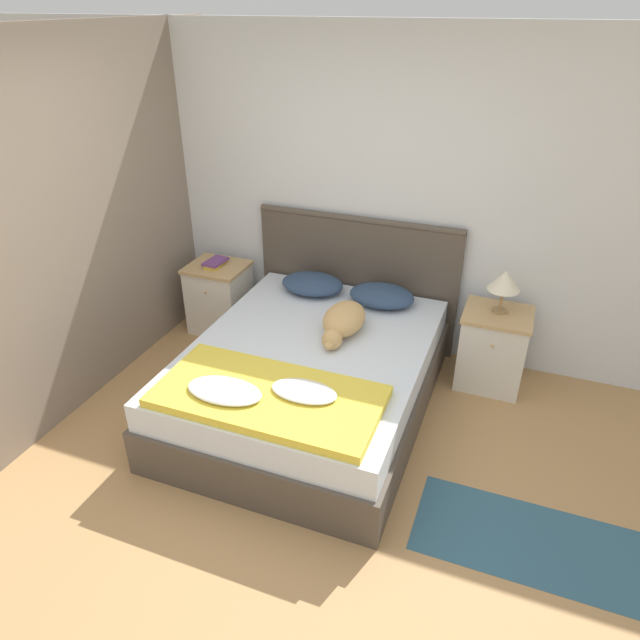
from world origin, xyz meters
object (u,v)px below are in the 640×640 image
object	(u,v)px
bed	(310,378)
nightstand_right	(493,348)
nightstand_left	(220,297)
pillow_left	(312,284)
dog	(343,321)
table_lamp	(504,281)
pillow_right	(382,296)
book_stack	(216,263)

from	to	relation	value
bed	nightstand_right	world-z (taller)	nightstand_right
nightstand_left	pillow_left	xyz separation A→B (m)	(0.90, 0.00, 0.29)
nightstand_left	dog	size ratio (longest dim) A/B	0.96
nightstand_right	table_lamp	world-z (taller)	table_lamp
bed	pillow_right	bearing A→B (deg)	69.77
bed	nightstand_left	bearing A→B (deg)	146.14
nightstand_right	dog	bearing A→B (deg)	-152.64
nightstand_left	pillow_right	distance (m)	1.52
bed	pillow_left	distance (m)	0.92
bed	pillow_left	bearing A→B (deg)	110.23
nightstand_right	dog	distance (m)	1.21
dog	book_stack	xyz separation A→B (m)	(-1.36, 0.54, 0.02)
pillow_left	pillow_right	world-z (taller)	same
nightstand_right	pillow_right	distance (m)	0.95
dog	pillow_left	bearing A→B (deg)	130.20
bed	table_lamp	distance (m)	1.58
dog	bed	bearing A→B (deg)	-120.87
dog	nightstand_left	bearing A→B (deg)	158.40
dog	pillow_right	bearing A→B (deg)	75.67
pillow_right	dog	xyz separation A→B (m)	(-0.14, -0.54, 0.03)
nightstand_right	pillow_left	distance (m)	1.52
nightstand_right	table_lamp	bearing A→B (deg)	90.00
bed	book_stack	distance (m)	1.50
bed	pillow_left	size ratio (longest dim) A/B	4.04
pillow_left	book_stack	size ratio (longest dim) A/B	2.20
table_lamp	bed	bearing A→B (deg)	-145.47
pillow_right	nightstand_left	bearing A→B (deg)	-179.91
nightstand_left	pillow_right	bearing A→B (deg)	0.09
dog	table_lamp	distance (m)	1.20
pillow_left	table_lamp	world-z (taller)	table_lamp
pillow_right	table_lamp	size ratio (longest dim) A/B	1.57
table_lamp	nightstand_right	bearing A→B (deg)	-90.00
nightstand_left	table_lamp	size ratio (longest dim) A/B	1.89
book_stack	bed	bearing A→B (deg)	-33.70
bed	pillow_right	distance (m)	0.92
nightstand_right	book_stack	distance (m)	2.42
bed	pillow_right	xyz separation A→B (m)	(0.30, 0.80, 0.34)
nightstand_left	table_lamp	xyz separation A→B (m)	(2.39, 0.02, 0.56)
nightstand_right	book_stack	world-z (taller)	book_stack
book_stack	table_lamp	bearing A→B (deg)	0.48
nightstand_left	table_lamp	bearing A→B (deg)	0.49
nightstand_left	pillow_right	size ratio (longest dim) A/B	1.21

